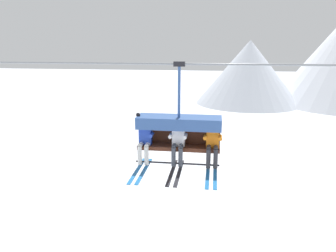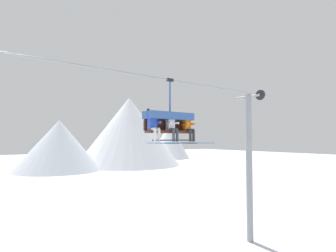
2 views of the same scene
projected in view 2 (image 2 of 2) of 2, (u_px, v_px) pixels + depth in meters
The scene contains 9 objects.
mountain_peak_west at pixel (59, 145), 47.24m from camera, with size 15.24×15.24×9.14m.
mountain_peak_central at pixel (129, 131), 57.97m from camera, with size 22.47×22.47×14.90m.
mountain_peak_east at pixel (169, 141), 77.09m from camera, with size 12.05×12.05×10.15m.
lift_tower_far at pixel (249, 163), 14.81m from camera, with size 0.36×1.88×8.42m.
lift_cable at pixel (138, 75), 9.84m from camera, with size 17.34×0.05×0.05m.
chairlift_chair at pixel (169, 120), 10.70m from camera, with size 2.16×0.74×2.54m.
skier_blue at pixel (154, 125), 10.00m from camera, with size 0.48×1.70×1.34m.
skier_white at pixel (172, 127), 10.50m from camera, with size 0.46×1.70×1.23m.
skier_orange at pixel (189, 127), 11.02m from camera, with size 0.46×1.70×1.23m.
Camera 2 is at (-5.45, -9.32, 5.72)m, focal length 28.00 mm.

